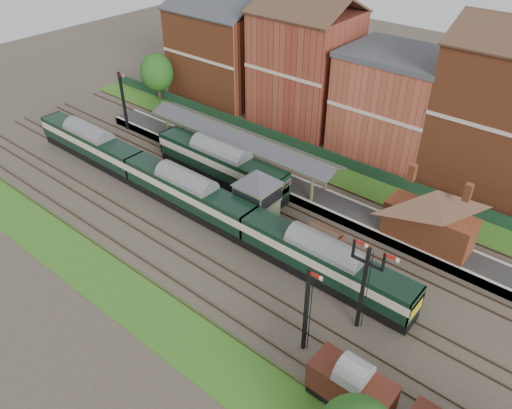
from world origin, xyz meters
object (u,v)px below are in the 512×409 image
Objects in this scene: semaphore_bracket at (364,283)px; dmu_train at (188,192)px; platform_railcar at (221,163)px; signal_box at (257,194)px; goods_van_a at (351,387)px.

dmu_train is (-21.67, 2.50, -2.36)m from semaphore_bracket.
semaphore_bracket is 24.82m from platform_railcar.
signal_box is 0.34× the size of platform_railcar.
dmu_train is 26.36m from goods_van_a.
dmu_train is at bearing -78.26° from platform_railcar.
signal_box reaches higher than dmu_train.
semaphore_bracket reaches higher than goods_van_a.
platform_railcar reaches higher than dmu_train.
semaphore_bracket reaches higher than platform_railcar.
signal_box reaches higher than goods_van_a.
signal_box reaches higher than platform_railcar.
semaphore_bracket is 1.45× the size of goods_van_a.
semaphore_bracket is 21.94m from dmu_train.
platform_railcar is at bearing 149.32° from goods_van_a.
signal_box is 7.44m from dmu_train.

